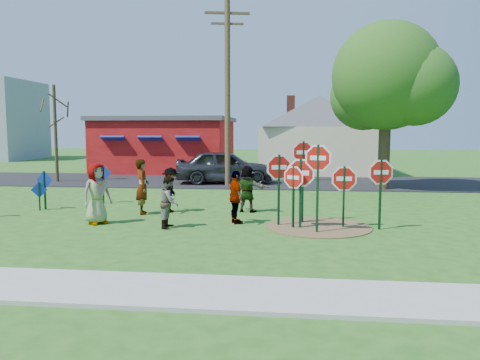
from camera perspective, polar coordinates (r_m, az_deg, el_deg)
The scene contains 26 objects.
ground at distance 15.92m, azimuth -7.13°, elevation -4.61°, with size 120.00×120.00×0.00m, color #255317.
sidewalk at distance 9.28m, azimuth -17.92°, elevation -12.36°, with size 22.00×1.80×0.08m, color #9E9E99.
road at distance 27.11m, azimuth -1.39°, elevation -0.14°, with size 120.00×7.50×0.04m, color black.
dirt_patch at distance 14.51m, azimuth 9.52°, elevation -5.62°, with size 3.20×3.20×0.03m, color brown.
red_building at distance 34.46m, azimuth -9.01°, elevation 4.34°, with size 9.40×7.69×3.90m.
cream_house at distance 33.25m, azimuth 9.66°, elevation 5.93°, with size 9.40×9.40×6.50m.
stop_sign_a at distance 14.02m, azimuth 6.54°, elevation -0.36°, with size 0.79×0.51×2.01m.
stop_sign_b at distance 14.94m, azimuth 7.69°, elevation 2.39°, with size 0.95×0.24×2.73m.
stop_sign_c at distance 13.44m, azimuth 9.48°, elevation 1.48°, with size 1.00×0.32×2.68m.
stop_sign_d at distance 14.36m, azimuth 16.78°, elevation 0.32°, with size 1.00×0.25×2.22m.
stop_sign_e at distance 14.02m, azimuth 7.41°, elevation 0.22°, with size 1.13×0.32×2.26m.
stop_sign_f at distance 14.36m, azimuth 12.57°, elevation -0.28°, with size 1.03×0.07×2.01m.
stop_sign_g at distance 14.34m, azimuth 4.76°, elevation 0.77°, with size 1.03×0.32×2.35m.
blue_diamond_b at distance 18.85m, azimuth -22.72°, elevation -0.60°, with size 0.69×0.14×1.45m.
blue_diamond_c at distance 18.69m, azimuth -23.28°, elevation -1.46°, with size 0.58×0.16×1.06m.
blue_diamond_d at distance 19.65m, azimuth -16.38°, elevation 0.15°, with size 0.72×0.07×1.60m.
person_a at distance 15.35m, azimuth -17.07°, elevation -1.59°, with size 0.94×0.61×1.92m, color #383C83.
person_b at distance 16.77m, azimuth -11.81°, elevation -0.80°, with size 0.71×0.46×1.94m, color #226659.
person_c at distance 14.29m, azimuth -8.56°, elevation -2.67°, with size 0.76×0.59×1.56m, color #9C5635.
person_d at distance 17.01m, azimuth -8.45°, elevation -1.21°, with size 1.04×0.60×1.61m, color #2D2D31.
person_e at distance 14.71m, azimuth -0.51°, elevation -2.12°, with size 0.99×0.41×1.68m, color #4D325B.
person_f at distance 16.83m, azimuth 0.89°, elevation -1.08°, with size 1.57×0.50×1.69m, color #225630.
suv at distance 25.86m, azimuth -1.85°, elevation 1.66°, with size 2.18×5.42×1.85m, color #2F2F34.
utility_pole at distance 24.96m, azimuth -1.54°, elevation 10.92°, with size 2.33×0.59×9.61m.
leafy_tree at distance 24.42m, azimuth 17.72°, elevation 11.32°, with size 5.79×5.29×8.23m.
bare_tree_west at distance 28.62m, azimuth -21.62°, elevation 6.87°, with size 1.80×1.80×5.50m.
Camera 1 is at (3.73, -15.20, 2.92)m, focal length 35.00 mm.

